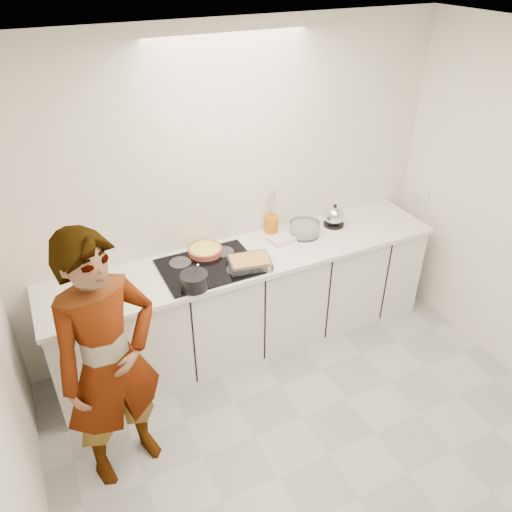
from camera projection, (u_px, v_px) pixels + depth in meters
name	position (u px, v px, depth m)	size (l,w,h in m)	color
floor	(328.00, 454.00, 3.47)	(3.60, 3.20, 0.00)	#AEAEAE
ceiling	(377.00, 61.00, 2.07)	(3.60, 3.20, 0.00)	white
wall_back	(232.00, 195.00, 3.98)	(3.60, 0.00, 2.60)	white
base_cabinets	(249.00, 303.00, 4.21)	(3.20, 0.58, 0.87)	white
countertop	(249.00, 258.00, 3.96)	(3.24, 0.64, 0.04)	white
hob	(209.00, 267.00, 3.80)	(0.72, 0.54, 0.01)	black
tart_dish	(205.00, 250.00, 3.94)	(0.31, 0.31, 0.04)	#B44A33
saucepan	(194.00, 281.00, 3.54)	(0.22, 0.22, 0.19)	black
baking_dish	(249.00, 262.00, 3.78)	(0.36, 0.29, 0.06)	silver
mixing_bowl	(304.00, 229.00, 4.19)	(0.34, 0.34, 0.12)	silver
tea_towel	(282.00, 239.00, 4.13)	(0.21, 0.15, 0.03)	white
kettle	(334.00, 216.00, 4.32)	(0.22, 0.22, 0.21)	black
utensil_crock	(271.00, 224.00, 4.23)	(0.12, 0.12, 0.14)	#D36B09
cook	(110.00, 363.00, 2.96)	(0.66, 0.43, 1.80)	white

